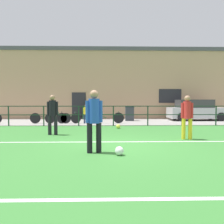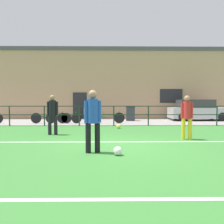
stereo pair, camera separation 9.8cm
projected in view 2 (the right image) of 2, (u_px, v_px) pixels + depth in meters
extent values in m
cube|color=#387A33|center=(118.00, 147.00, 7.18)|extent=(60.00, 44.00, 0.04)
cube|color=white|center=(117.00, 142.00, 7.92)|extent=(36.00, 0.11, 0.00)
cube|color=white|center=(129.00, 199.00, 3.28)|extent=(36.00, 0.11, 0.00)
cube|color=gray|center=(113.00, 122.00, 15.67)|extent=(48.00, 5.00, 0.02)
cylinder|color=#193823|center=(9.00, 116.00, 13.06)|extent=(0.07, 0.07, 1.15)
cylinder|color=#193823|center=(44.00, 116.00, 13.09)|extent=(0.07, 0.07, 1.15)
cylinder|color=#193823|center=(79.00, 116.00, 13.11)|extent=(0.07, 0.07, 1.15)
cylinder|color=#193823|center=(114.00, 116.00, 13.14)|extent=(0.07, 0.07, 1.15)
cylinder|color=#193823|center=(148.00, 116.00, 13.17)|extent=(0.07, 0.07, 1.15)
cylinder|color=#193823|center=(183.00, 116.00, 13.20)|extent=(0.07, 0.07, 1.15)
cylinder|color=#193823|center=(217.00, 116.00, 13.22)|extent=(0.07, 0.07, 1.15)
cube|color=#193823|center=(114.00, 106.00, 13.12)|extent=(36.00, 0.04, 0.04)
cube|color=#193823|center=(114.00, 115.00, 13.14)|extent=(36.00, 0.04, 0.04)
cube|color=tan|center=(112.00, 86.00, 19.23)|extent=(28.00, 2.40, 5.41)
cube|color=#232328|center=(80.00, 106.00, 18.06)|extent=(1.10, 0.04, 2.10)
cube|color=#232328|center=(171.00, 96.00, 18.12)|extent=(1.80, 0.04, 1.10)
cube|color=#4C4C51|center=(112.00, 52.00, 19.10)|extent=(28.00, 2.56, 0.30)
cylinder|color=black|center=(56.00, 125.00, 9.62)|extent=(0.15, 0.15, 0.80)
cylinder|color=black|center=(50.00, 125.00, 9.60)|extent=(0.15, 0.15, 0.80)
cylinder|color=black|center=(53.00, 108.00, 9.58)|extent=(0.29, 0.29, 0.66)
sphere|color=#A37556|center=(52.00, 98.00, 9.56)|extent=(0.22, 0.22, 0.22)
cylinder|color=black|center=(57.00, 109.00, 9.60)|extent=(0.10, 0.10, 0.59)
cylinder|color=black|center=(48.00, 109.00, 9.56)|extent=(0.10, 0.10, 0.59)
cylinder|color=gold|center=(190.00, 129.00, 8.42)|extent=(0.14, 0.14, 0.77)
cylinder|color=gold|center=(183.00, 129.00, 8.44)|extent=(0.14, 0.14, 0.77)
cylinder|color=red|center=(187.00, 110.00, 8.39)|extent=(0.29, 0.29, 0.64)
sphere|color=#A37556|center=(187.00, 98.00, 8.37)|extent=(0.22, 0.22, 0.22)
cylinder|color=red|center=(192.00, 111.00, 8.38)|extent=(0.10, 0.10, 0.57)
cylinder|color=red|center=(182.00, 110.00, 8.41)|extent=(0.10, 0.10, 0.57)
cylinder|color=black|center=(97.00, 138.00, 6.29)|extent=(0.15, 0.15, 0.81)
cylinder|color=black|center=(88.00, 138.00, 6.23)|extent=(0.15, 0.15, 0.81)
cylinder|color=blue|center=(93.00, 111.00, 6.22)|extent=(0.30, 0.30, 0.67)
sphere|color=#A37556|center=(93.00, 94.00, 6.20)|extent=(0.23, 0.23, 0.23)
cylinder|color=blue|center=(99.00, 112.00, 6.27)|extent=(0.11, 0.11, 0.60)
cylinder|color=blue|center=(86.00, 112.00, 6.18)|extent=(0.11, 0.11, 0.60)
sphere|color=#E5E04C|center=(119.00, 126.00, 11.81)|extent=(0.23, 0.23, 0.23)
sphere|color=white|center=(118.00, 151.00, 5.96)|extent=(0.23, 0.23, 0.23)
cylinder|color=#232D4C|center=(88.00, 119.00, 14.29)|extent=(0.10, 0.10, 0.56)
cylinder|color=#232D4C|center=(85.00, 119.00, 14.30)|extent=(0.10, 0.10, 0.56)
cylinder|color=gold|center=(86.00, 111.00, 14.27)|extent=(0.21, 0.21, 0.47)
sphere|color=brown|center=(86.00, 106.00, 14.25)|extent=(0.16, 0.16, 0.16)
cylinder|color=gold|center=(88.00, 111.00, 14.26)|extent=(0.07, 0.07, 0.42)
cylinder|color=gold|center=(84.00, 111.00, 14.28)|extent=(0.07, 0.07, 0.42)
cube|color=#B7B7BC|center=(198.00, 113.00, 16.59)|extent=(4.05, 1.73, 0.76)
cube|color=#373738|center=(195.00, 104.00, 16.56)|extent=(2.43, 1.45, 0.58)
cylinder|color=black|center=(183.00, 117.00, 15.76)|extent=(0.60, 0.18, 0.60)
cylinder|color=black|center=(222.00, 117.00, 15.79)|extent=(0.60, 0.18, 0.60)
cylinder|color=black|center=(176.00, 115.00, 17.41)|extent=(0.60, 0.18, 0.60)
cylinder|color=black|center=(211.00, 115.00, 17.45)|extent=(0.60, 0.18, 0.60)
cylinder|color=black|center=(66.00, 118.00, 14.31)|extent=(0.65, 0.04, 0.65)
cylinder|color=black|center=(93.00, 118.00, 14.33)|extent=(0.65, 0.04, 0.65)
cube|color=#4C5156|center=(80.00, 115.00, 14.31)|extent=(1.32, 0.04, 0.04)
cube|color=#4C5156|center=(73.00, 117.00, 14.31)|extent=(0.83, 0.03, 0.24)
cylinder|color=#4C5156|center=(75.00, 113.00, 14.30)|extent=(0.03, 0.03, 0.20)
cylinder|color=#4C5156|center=(93.00, 114.00, 14.32)|extent=(0.03, 0.03, 0.28)
cylinder|color=black|center=(36.00, 118.00, 14.28)|extent=(0.66, 0.04, 0.66)
cylinder|color=black|center=(62.00, 118.00, 14.31)|extent=(0.66, 0.04, 0.66)
cube|color=black|center=(49.00, 115.00, 14.29)|extent=(1.29, 0.04, 0.04)
cube|color=black|center=(43.00, 116.00, 14.29)|extent=(0.81, 0.03, 0.24)
cylinder|color=black|center=(45.00, 113.00, 14.28)|extent=(0.03, 0.03, 0.20)
cylinder|color=black|center=(62.00, 114.00, 14.29)|extent=(0.03, 0.03, 0.28)
cylinder|color=black|center=(51.00, 118.00, 14.30)|extent=(0.63, 0.04, 0.63)
cylinder|color=black|center=(77.00, 118.00, 14.32)|extent=(0.63, 0.04, 0.63)
cube|color=#1E6633|center=(64.00, 115.00, 14.30)|extent=(1.26, 0.04, 0.04)
cube|color=#1E6633|center=(57.00, 117.00, 14.30)|extent=(0.79, 0.03, 0.23)
cylinder|color=#1E6633|center=(59.00, 113.00, 14.29)|extent=(0.03, 0.03, 0.20)
cylinder|color=#1E6633|center=(77.00, 114.00, 14.31)|extent=(0.03, 0.03, 0.28)
cylinder|color=black|center=(95.00, 118.00, 14.34)|extent=(0.68, 0.04, 0.68)
cylinder|color=black|center=(119.00, 118.00, 14.36)|extent=(0.68, 0.04, 0.68)
cube|color=#1E6633|center=(107.00, 114.00, 14.33)|extent=(1.17, 0.04, 0.04)
cube|color=#1E6633|center=(101.00, 116.00, 14.34)|extent=(0.73, 0.03, 0.24)
cylinder|color=#1E6633|center=(103.00, 113.00, 14.33)|extent=(0.03, 0.03, 0.20)
cylinder|color=#1E6633|center=(119.00, 113.00, 14.34)|extent=(0.03, 0.03, 0.28)
cube|color=#33383D|center=(130.00, 114.00, 16.26)|extent=(0.59, 0.49, 0.95)
cube|color=#282C30|center=(130.00, 107.00, 16.23)|extent=(0.62, 0.53, 0.08)
cube|color=#194C28|center=(87.00, 113.00, 17.58)|extent=(0.55, 0.46, 0.96)
cube|color=#143D20|center=(87.00, 106.00, 17.56)|extent=(0.59, 0.50, 0.08)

